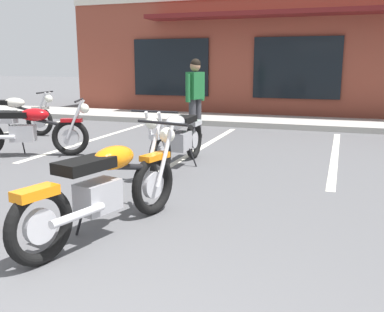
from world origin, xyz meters
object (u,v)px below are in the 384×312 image
object	(u,v)px
motorcycle_blue_standard	(178,138)
motorcycle_green_cafe_racer	(29,130)
motorcycle_red_sportbike	(11,114)
motorcycle_foreground_classic	(106,187)
person_in_shorts_foreground	(195,94)

from	to	relation	value
motorcycle_blue_standard	motorcycle_green_cafe_racer	bearing A→B (deg)	-179.91
motorcycle_red_sportbike	motorcycle_foreground_classic	bearing A→B (deg)	-42.01
motorcycle_red_sportbike	motorcycle_blue_standard	bearing A→B (deg)	-20.90
motorcycle_green_cafe_racer	person_in_shorts_foreground	size ratio (longest dim) A/B	1.19
motorcycle_red_sportbike	person_in_shorts_foreground	size ratio (longest dim) A/B	1.26
motorcycle_foreground_classic	motorcycle_green_cafe_racer	distance (m)	4.10
motorcycle_red_sportbike	motorcycle_green_cafe_racer	size ratio (longest dim) A/B	1.05
motorcycle_green_cafe_racer	person_in_shorts_foreground	xyz separation A→B (m)	(2.12, 2.68, 0.49)
motorcycle_foreground_classic	motorcycle_blue_standard	xyz separation A→B (m)	(-0.32, 2.72, 0.00)
motorcycle_red_sportbike	motorcycle_green_cafe_racer	xyz separation A→B (m)	(1.94, -1.79, 0.00)
motorcycle_green_cafe_racer	motorcycle_foreground_classic	bearing A→B (deg)	-41.56
motorcycle_foreground_classic	motorcycle_blue_standard	distance (m)	2.74
motorcycle_red_sportbike	person_in_shorts_foreground	world-z (taller)	person_in_shorts_foreground
motorcycle_foreground_classic	person_in_shorts_foreground	world-z (taller)	person_in_shorts_foreground
motorcycle_foreground_classic	motorcycle_red_sportbike	size ratio (longest dim) A/B	0.98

